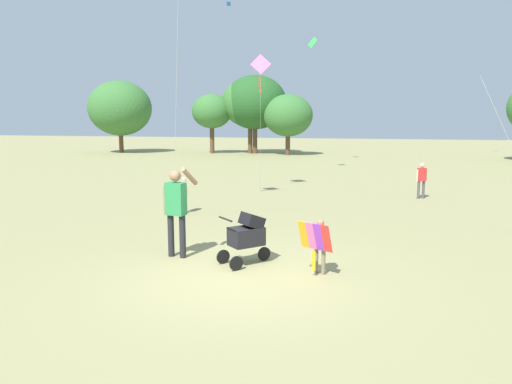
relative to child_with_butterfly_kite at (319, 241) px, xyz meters
The scene contains 8 objects.
ground_plane 1.54m from the child_with_butterfly_kite, 158.75° to the right, with size 120.00×120.00×0.00m, color #938E5B.
treeline_distant 28.91m from the child_with_butterfly_kite, 100.67° to the left, with size 41.04×7.36×6.25m.
child_with_butterfly_kite is the anchor object (origin of this frame).
person_adult_flyer 3.05m from the child_with_butterfly_kite, behind, with size 0.64×0.55×1.90m.
stroller 1.48m from the child_with_butterfly_kite, 167.51° to the left, with size 0.97×0.98×1.03m.
kite_orange_delta 10.90m from the child_with_butterfly_kite, 108.81° to the left, with size 0.95×2.56×5.27m.
person_red_shirt 9.63m from the child_with_butterfly_kite, 73.69° to the left, with size 0.38×0.27×1.28m.
person_sitting_far 6.68m from the child_with_butterfly_kite, 133.16° to the left, with size 0.25×0.32×1.10m.
Camera 1 is at (2.13, -8.02, 2.86)m, focal length 33.49 mm.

